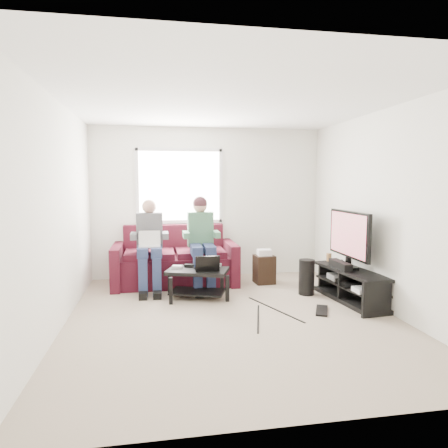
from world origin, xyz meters
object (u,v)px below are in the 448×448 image
Objects in this scene: coffee_table at (198,277)px; tv_stand at (351,287)px; tv at (349,236)px; end_table at (264,268)px; subwoofer at (307,277)px; sofa at (175,263)px.

tv_stand is at bearing -13.95° from coffee_table.
tv is at bearing 91.47° from tv_stand.
end_table is at bearing 29.83° from coffee_table.
tv_stand is at bearing -52.32° from end_table.
end_table reaches higher than subwoofer.
end_table reaches higher than tv_stand.
tv is at bearing -35.15° from subwoofer.
end_table is (1.18, 0.67, -0.06)m from coffee_table.
sofa is 1.48m from end_table.
subwoofer is 0.93× the size of end_table.
subwoofer is (-0.48, 0.34, -0.65)m from tv.
sofa is 3.80× the size of subwoofer.
end_table is at bearing 120.19° from subwoofer.
end_table is at bearing 130.05° from tv.
tv is 1.58m from end_table.
sofa is 2.79m from tv_stand.
coffee_table is 2.22m from tv.
sofa is at bearing 148.49° from tv_stand.
coffee_table is at bearing -150.17° from end_table.
subwoofer is at bearing -28.28° from sofa.
tv is 0.88m from subwoofer.
sofa is 2.15m from subwoofer.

